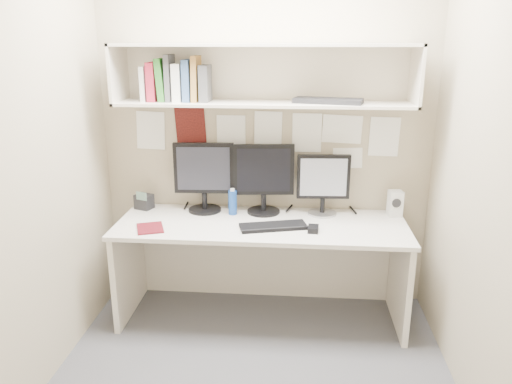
# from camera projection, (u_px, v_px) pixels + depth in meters

# --- Properties ---
(floor) EXTENTS (2.40, 2.00, 0.01)m
(floor) POSITION_uv_depth(u_px,v_px,m) (253.00, 371.00, 3.05)
(floor) COLOR #45454A
(floor) RESTS_ON ground
(wall_back) EXTENTS (2.40, 0.02, 2.60)m
(wall_back) POSITION_uv_depth(u_px,v_px,m) (265.00, 132.00, 3.62)
(wall_back) COLOR tan
(wall_back) RESTS_ON ground
(wall_front) EXTENTS (2.40, 0.02, 2.60)m
(wall_front) POSITION_uv_depth(u_px,v_px,m) (226.00, 234.00, 1.71)
(wall_front) COLOR tan
(wall_front) RESTS_ON ground
(wall_left) EXTENTS (0.02, 2.00, 2.60)m
(wall_left) POSITION_uv_depth(u_px,v_px,m) (38.00, 160.00, 2.76)
(wall_left) COLOR tan
(wall_left) RESTS_ON ground
(wall_right) EXTENTS (0.02, 2.00, 2.60)m
(wall_right) POSITION_uv_depth(u_px,v_px,m) (484.00, 170.00, 2.57)
(wall_right) COLOR tan
(wall_right) RESTS_ON ground
(desk) EXTENTS (2.00, 0.70, 0.73)m
(desk) POSITION_uv_depth(u_px,v_px,m) (261.00, 270.00, 3.56)
(desk) COLOR beige
(desk) RESTS_ON floor
(overhead_hutch) EXTENTS (2.00, 0.38, 0.40)m
(overhead_hutch) POSITION_uv_depth(u_px,v_px,m) (264.00, 74.00, 3.36)
(overhead_hutch) COLOR beige
(overhead_hutch) RESTS_ON wall_back
(pinned_papers) EXTENTS (1.92, 0.01, 0.48)m
(pinned_papers) POSITION_uv_depth(u_px,v_px,m) (265.00, 139.00, 3.63)
(pinned_papers) COLOR white
(pinned_papers) RESTS_ON wall_back
(monitor_left) EXTENTS (0.44, 0.24, 0.51)m
(monitor_left) POSITION_uv_depth(u_px,v_px,m) (204.00, 175.00, 3.62)
(monitor_left) COLOR black
(monitor_left) RESTS_ON desk
(monitor_center) EXTENTS (0.44, 0.24, 0.51)m
(monitor_center) POSITION_uv_depth(u_px,v_px,m) (264.00, 176.00, 3.58)
(monitor_center) COLOR black
(monitor_center) RESTS_ON desk
(monitor_right) EXTENTS (0.38, 0.21, 0.44)m
(monitor_right) POSITION_uv_depth(u_px,v_px,m) (323.00, 182.00, 3.56)
(monitor_right) COLOR #A5A5AA
(monitor_right) RESTS_ON desk
(keyboard) EXTENTS (0.47, 0.27, 0.02)m
(keyboard) POSITION_uv_depth(u_px,v_px,m) (273.00, 226.00, 3.35)
(keyboard) COLOR black
(keyboard) RESTS_ON desk
(mouse) EXTENTS (0.08, 0.12, 0.03)m
(mouse) POSITION_uv_depth(u_px,v_px,m) (313.00, 229.00, 3.29)
(mouse) COLOR black
(mouse) RESTS_ON desk
(speaker) EXTENTS (0.10, 0.11, 0.19)m
(speaker) POSITION_uv_depth(u_px,v_px,m) (395.00, 203.00, 3.56)
(speaker) COLOR silver
(speaker) RESTS_ON desk
(blue_bottle) EXTENTS (0.06, 0.06, 0.19)m
(blue_bottle) POSITION_uv_depth(u_px,v_px,m) (233.00, 202.00, 3.59)
(blue_bottle) COLOR navy
(blue_bottle) RESTS_ON desk
(maroon_notebook) EXTENTS (0.23, 0.25, 0.01)m
(maroon_notebook) POSITION_uv_depth(u_px,v_px,m) (150.00, 228.00, 3.33)
(maroon_notebook) COLOR #500D15
(maroon_notebook) RESTS_ON desk
(desk_phone) EXTENTS (0.15, 0.14, 0.14)m
(desk_phone) POSITION_uv_depth(u_px,v_px,m) (144.00, 201.00, 3.72)
(desk_phone) COLOR black
(desk_phone) RESTS_ON desk
(book_stack) EXTENTS (0.46, 0.19, 0.31)m
(book_stack) POSITION_uv_depth(u_px,v_px,m) (177.00, 81.00, 3.37)
(book_stack) COLOR silver
(book_stack) RESTS_ON overhead_hutch
(hutch_tray) EXTENTS (0.48, 0.27, 0.03)m
(hutch_tray) POSITION_uv_depth(u_px,v_px,m) (328.00, 101.00, 3.29)
(hutch_tray) COLOR black
(hutch_tray) RESTS_ON overhead_hutch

